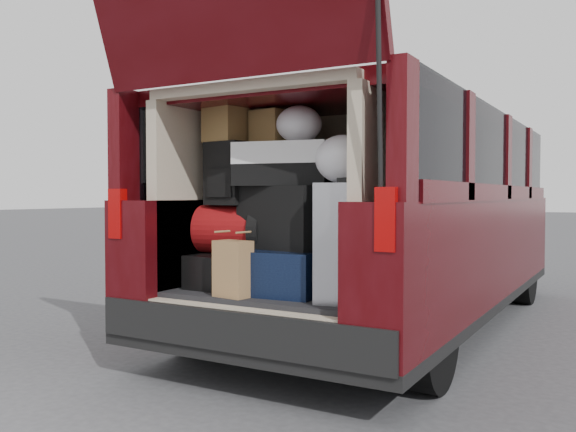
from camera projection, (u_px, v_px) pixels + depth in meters
name	position (u px, v px, depth m)	size (l,w,h in m)	color
ground	(267.00, 388.00, 3.57)	(80.00, 80.00, 0.00)	#3A3A3C
minivan	(383.00, 221.00, 5.15)	(1.90, 5.35, 2.77)	black
load_floor	(291.00, 332.00, 3.80)	(1.24, 1.05, 0.55)	black
black_hardshell	(232.00, 270.00, 3.86)	(0.38, 0.52, 0.21)	black
navy_hardshell	(289.00, 270.00, 3.66)	(0.48, 0.59, 0.26)	black
silver_roller	(347.00, 242.00, 3.37)	(0.27, 0.43, 0.65)	white
kraft_bag	(233.00, 269.00, 3.47)	(0.21, 0.13, 0.32)	#A16E48
red_duffel	(236.00, 229.00, 3.86)	(0.48, 0.31, 0.31)	maroon
black_soft_case	(286.00, 217.00, 3.67)	(0.53, 0.32, 0.38)	black
backpack	(228.00, 174.00, 3.82)	(0.28, 0.17, 0.40)	black
twotone_duffel	(285.00, 164.00, 3.65)	(0.58, 0.30, 0.26)	silver
grocery_sack_lower	(226.00, 125.00, 3.85)	(0.24, 0.20, 0.22)	brown
grocery_sack_upper	(271.00, 128.00, 3.82)	(0.22, 0.18, 0.22)	brown
plastic_bag_center	(299.00, 124.00, 3.66)	(0.28, 0.26, 0.22)	silver
plastic_bag_right	(343.00, 159.00, 3.35)	(0.31, 0.29, 0.27)	silver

